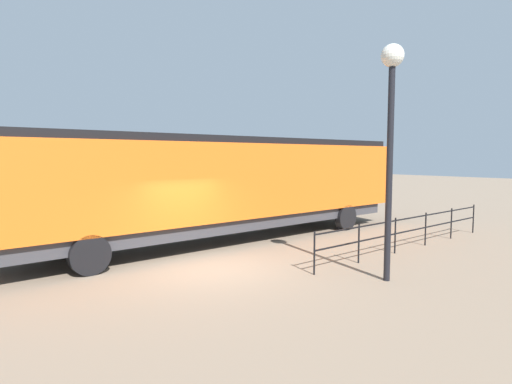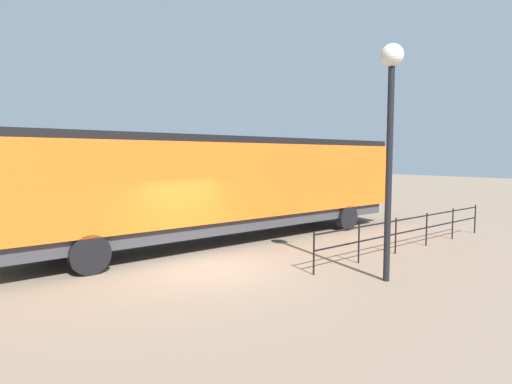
{
  "view_description": "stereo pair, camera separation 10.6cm",
  "coord_description": "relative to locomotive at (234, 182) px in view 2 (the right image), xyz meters",
  "views": [
    {
      "loc": [
        9.75,
        -6.49,
        3.17
      ],
      "look_at": [
        -0.25,
        1.87,
        2.07
      ],
      "focal_mm": 29.67,
      "sensor_mm": 36.0,
      "label": 1
    },
    {
      "loc": [
        9.82,
        -6.41,
        3.17
      ],
      "look_at": [
        -0.25,
        1.87,
        2.07
      ],
      "focal_mm": 29.67,
      "sensor_mm": 36.0,
      "label": 2
    }
  ],
  "objects": [
    {
      "name": "ground_plane",
      "position": [
        3.04,
        -3.11,
        -2.19
      ],
      "size": [
        120.0,
        120.0,
        0.0
      ],
      "primitive_type": "plane",
      "color": "#84705B"
    },
    {
      "name": "locomotive",
      "position": [
        0.0,
        0.0,
        0.0
      ],
      "size": [
        3.14,
        16.95,
        3.86
      ],
      "color": "orange",
      "rests_on": "ground_plane"
    },
    {
      "name": "lamp_post",
      "position": [
        6.82,
        -0.24,
        2.17
      ],
      "size": [
        0.56,
        0.56,
        5.91
      ],
      "color": "black",
      "rests_on": "ground_plane"
    },
    {
      "name": "platform_fence",
      "position": [
        5.26,
        3.59,
        -1.43
      ],
      "size": [
        0.05,
        9.78,
        1.18
      ],
      "color": "black",
      "rests_on": "ground_plane"
    }
  ]
}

